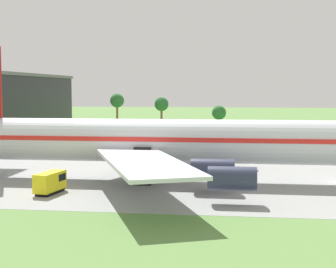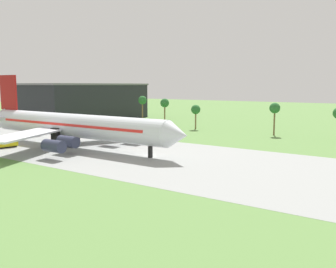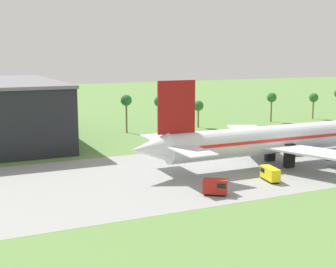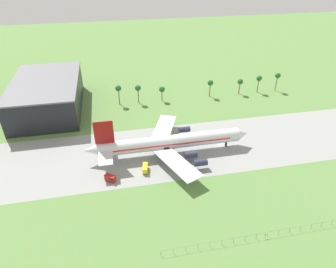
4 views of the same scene
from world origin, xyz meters
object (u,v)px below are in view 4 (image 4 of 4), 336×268
(jet_airliner, at_px, (169,142))
(no_stopping_sign, at_px, (265,235))
(catering_van, at_px, (145,168))
(baggage_tug, at_px, (110,178))
(terminal_building, at_px, (48,95))

(jet_airliner, relative_size, no_stopping_sign, 45.51)
(jet_airliner, height_order, catering_van, jet_airliner)
(baggage_tug, distance_m, terminal_building, 79.91)
(baggage_tug, xyz_separation_m, catering_van, (14.85, 3.76, -0.08))
(jet_airliner, xyz_separation_m, baggage_tug, (-27.60, -14.61, -4.36))
(catering_van, bearing_deg, jet_airliner, 40.38)
(no_stopping_sign, xyz_separation_m, terminal_building, (-81.00, 111.54, 7.81))
(no_stopping_sign, height_order, terminal_building, terminal_building)
(jet_airliner, xyz_separation_m, terminal_building, (-59.84, 58.15, 2.91))
(baggage_tug, bearing_deg, no_stopping_sign, -38.49)
(catering_van, xyz_separation_m, no_stopping_sign, (33.92, -42.53, -0.46))
(catering_van, height_order, no_stopping_sign, catering_van)
(jet_airliner, xyz_separation_m, catering_van, (-12.76, -10.85, -4.44))
(jet_airliner, distance_m, no_stopping_sign, 57.63)
(jet_airliner, distance_m, terminal_building, 83.49)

